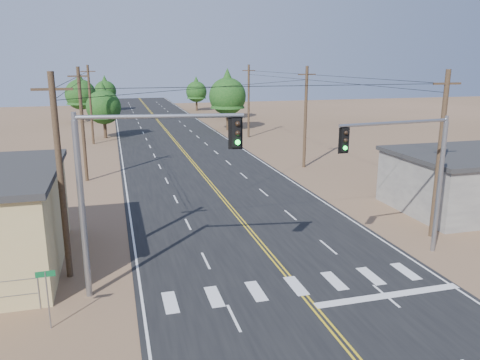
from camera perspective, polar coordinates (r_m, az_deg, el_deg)
name	(u,v)px	position (r m, az deg, el deg)	size (l,w,h in m)	color
road	(206,178)	(43.00, -4.17, 0.22)	(15.00, 200.00, 0.02)	black
utility_pole_left_near	(61,177)	(23.69, -21.03, 0.36)	(1.80, 0.30, 10.00)	#4C3826
utility_pole_left_mid	(82,124)	(43.35, -18.66, 6.50)	(1.80, 0.30, 10.00)	#4C3826
utility_pole_left_far	(91,104)	(63.23, -17.76, 8.79)	(1.80, 0.30, 10.00)	#4C3826
utility_pole_right_near	(440,154)	(29.93, 23.15, 2.90)	(1.80, 0.30, 10.00)	#4C3826
utility_pole_right_mid	(305,117)	(47.05, 7.98, 7.66)	(1.80, 0.30, 10.00)	#4C3826
utility_pole_right_far	(249,101)	(65.82, 1.06, 9.64)	(1.80, 0.30, 10.00)	#4C3826
signal_mast_left	(129,174)	(20.85, -13.39, 0.76)	(7.20, 1.46, 8.39)	gray
signal_mast_right	(413,164)	(26.17, 20.36, 1.85)	(6.75, 1.13, 7.64)	gray
street_sign	(47,290)	(20.39, -22.46, -12.33)	(0.74, 0.06, 2.49)	gray
tree_left_near	(103,104)	(67.77, -16.32, 8.93)	(4.69, 4.69, 7.81)	#3F2D1E
tree_left_mid	(80,91)	(87.24, -18.89, 10.19)	(5.26, 5.26, 8.77)	#3F2D1E
tree_left_far	(105,89)	(105.80, -16.12, 10.60)	(4.56, 4.56, 7.61)	#3F2D1E
tree_right_near	(227,92)	(72.98, -1.54, 10.62)	(5.68, 5.68, 9.46)	#3F2D1E
tree_right_mid	(227,90)	(87.58, -1.64, 10.95)	(5.26, 5.26, 8.77)	#3F2D1E
tree_right_far	(196,90)	(102.78, -5.35, 10.92)	(4.43, 4.43, 7.39)	#3F2D1E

